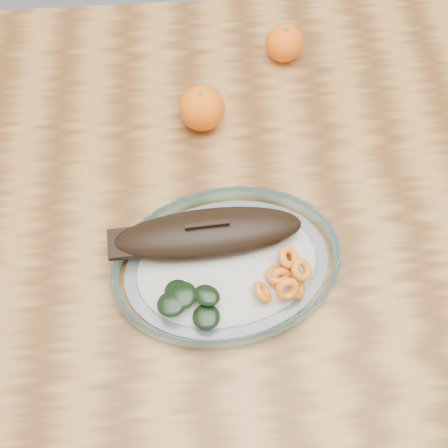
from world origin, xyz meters
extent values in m
plane|color=slate|center=(0.00, 0.00, 0.00)|extent=(3.00, 3.00, 0.00)
cube|color=#5B3515|center=(0.00, 0.00, 0.73)|extent=(1.20, 0.80, 0.04)
cylinder|color=brown|center=(-0.54, 0.34, 0.35)|extent=(0.06, 0.06, 0.71)
ellipsoid|color=white|center=(-0.06, -0.14, 0.76)|extent=(0.63, 0.49, 0.01)
torus|color=#97DCE9|center=(-0.06, -0.14, 0.77)|extent=(0.65, 0.65, 0.03)
ellipsoid|color=silver|center=(-0.06, -0.14, 0.77)|extent=(0.56, 0.43, 0.02)
ellipsoid|color=black|center=(-0.09, -0.10, 0.80)|extent=(0.27, 0.09, 0.04)
ellipsoid|color=black|center=(-0.09, -0.10, 0.79)|extent=(0.23, 0.08, 0.02)
cube|color=black|center=(-0.20, -0.11, 0.80)|extent=(0.05, 0.05, 0.01)
cube|color=black|center=(-0.09, -0.10, 0.82)|extent=(0.06, 0.01, 0.02)
torus|color=#D8580F|center=(0.02, -0.14, 0.79)|extent=(0.04, 0.04, 0.04)
torus|color=#D8580F|center=(0.03, -0.18, 0.79)|extent=(0.03, 0.04, 0.04)
torus|color=#D8580F|center=(0.01, -0.17, 0.79)|extent=(0.04, 0.03, 0.04)
torus|color=#D8580F|center=(0.00, -0.17, 0.79)|extent=(0.05, 0.05, 0.03)
torus|color=#D8580F|center=(-0.02, -0.19, 0.79)|extent=(0.04, 0.05, 0.04)
torus|color=#D8580F|center=(0.03, -0.16, 0.81)|extent=(0.04, 0.05, 0.04)
torus|color=#D8580F|center=(0.01, -0.19, 0.81)|extent=(0.04, 0.04, 0.04)
torus|color=#D8580F|center=(0.02, -0.15, 0.81)|extent=(0.04, 0.04, 0.03)
ellipsoid|color=black|center=(-0.13, -0.18, 0.79)|extent=(0.05, 0.05, 0.01)
ellipsoid|color=black|center=(-0.10, -0.22, 0.79)|extent=(0.05, 0.05, 0.01)
ellipsoid|color=black|center=(-0.14, -0.20, 0.80)|extent=(0.05, 0.05, 0.01)
ellipsoid|color=black|center=(-0.09, -0.19, 0.80)|extent=(0.05, 0.04, 0.01)
ellipsoid|color=black|center=(-0.12, -0.19, 0.80)|extent=(0.05, 0.05, 0.01)
sphere|color=#FF6305|center=(-0.08, 0.12, 0.79)|extent=(0.07, 0.07, 0.07)
sphere|color=#FF6305|center=(0.06, 0.25, 0.78)|extent=(0.06, 0.06, 0.06)
camera|label=1|loc=(-0.09, -0.45, 1.48)|focal=45.00mm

